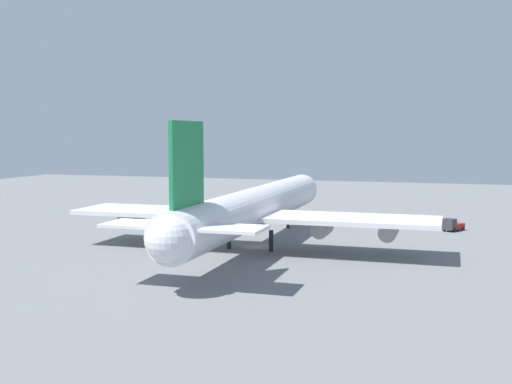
% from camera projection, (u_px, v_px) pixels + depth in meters
% --- Properties ---
extents(ground_plane, '(285.92, 285.92, 0.00)m').
position_uv_depth(ground_plane, '(256.00, 247.00, 102.36)').
color(ground_plane, slate).
extents(cargo_airplane, '(71.48, 58.21, 19.96)m').
position_uv_depth(cargo_airplane, '(255.00, 208.00, 101.40)').
color(cargo_airplane, silver).
rests_on(cargo_airplane, ground_plane).
extents(fuel_truck, '(5.21, 4.18, 2.47)m').
position_uv_depth(fuel_truck, '(453.00, 225.00, 118.52)').
color(fuel_truck, '#333338').
rests_on(fuel_truck, ground_plane).
extents(safety_cone_nose, '(0.52, 0.52, 0.75)m').
position_uv_depth(safety_cone_nose, '(286.00, 218.00, 133.89)').
color(safety_cone_nose, orange).
rests_on(safety_cone_nose, ground_plane).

